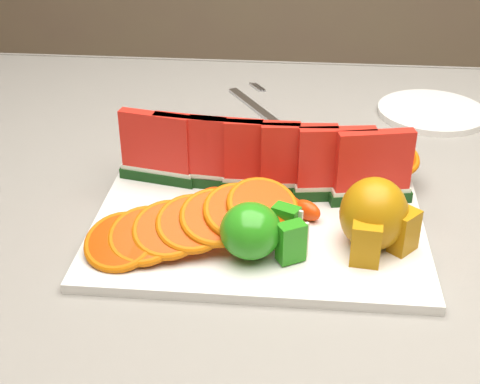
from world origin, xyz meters
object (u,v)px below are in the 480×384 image
(side_plate, at_px, (432,112))
(platter, at_px, (258,223))
(pear_cluster, at_px, (375,217))
(apple_cluster, at_px, (257,231))
(fork, at_px, (254,104))

(side_plate, bearing_deg, platter, -125.75)
(pear_cluster, bearing_deg, platter, 161.67)
(platter, distance_m, apple_cluster, 0.09)
(apple_cluster, xyz_separation_m, fork, (-0.04, 0.46, -0.04))
(apple_cluster, distance_m, fork, 0.46)
(platter, height_order, fork, platter)
(apple_cluster, bearing_deg, pear_cluster, 14.05)
(platter, xyz_separation_m, fork, (-0.03, 0.38, -0.00))
(apple_cluster, distance_m, pear_cluster, 0.13)
(side_plate, distance_m, fork, 0.30)
(platter, relative_size, apple_cluster, 3.96)
(side_plate, bearing_deg, pear_cluster, -107.78)
(side_plate, bearing_deg, fork, 177.56)
(pear_cluster, height_order, fork, pear_cluster)
(side_plate, height_order, fork, side_plate)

